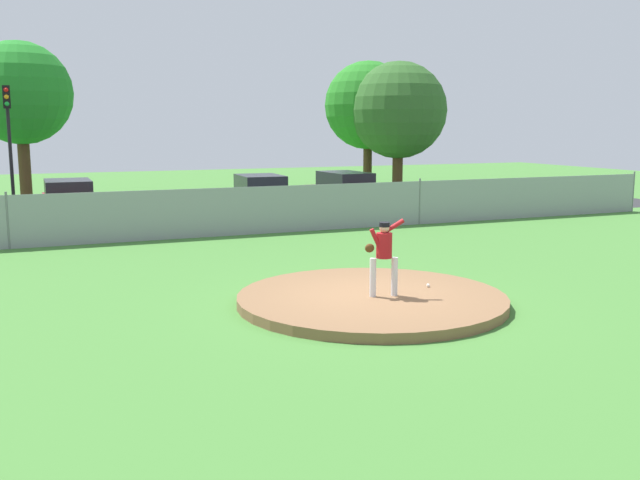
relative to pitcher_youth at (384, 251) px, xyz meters
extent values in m
plane|color=#427A33|center=(-0.15, 6.22, -1.14)|extent=(80.00, 80.00, 0.00)
cube|color=#2B2B2D|center=(-0.15, 14.72, -1.13)|extent=(44.00, 7.00, 0.01)
cylinder|color=brown|center=(-0.15, 0.22, -1.04)|extent=(5.52, 5.52, 0.20)
cylinder|color=silver|center=(-0.21, 0.04, -0.54)|extent=(0.13, 0.13, 0.79)
cylinder|color=silver|center=(0.23, -0.05, -0.54)|extent=(0.13, 0.13, 0.79)
cylinder|color=maroon|center=(0.01, 0.00, 0.11)|extent=(0.32, 0.32, 0.51)
cylinder|color=maroon|center=(0.19, 0.00, 0.47)|extent=(0.50, 0.19, 0.34)
cylinder|color=maroon|center=(-0.17, 0.00, 0.23)|extent=(0.29, 0.15, 0.46)
ellipsoid|color=#4C2D14|center=(-0.29, 0.05, 0.06)|extent=(0.20, 0.12, 0.18)
sphere|color=tan|center=(0.01, 0.00, 0.46)|extent=(0.20, 0.20, 0.20)
cylinder|color=black|center=(0.01, 0.00, 0.53)|extent=(0.21, 0.21, 0.09)
sphere|color=white|center=(1.28, 0.35, -0.90)|extent=(0.07, 0.07, 0.07)
cube|color=gray|center=(-0.15, 10.22, -0.33)|extent=(34.98, 0.03, 1.61)
cylinder|color=slate|center=(-7.14, 10.22, -0.28)|extent=(0.07, 0.07, 1.71)
cylinder|color=slate|center=(6.85, 10.22, -0.28)|extent=(0.07, 0.07, 1.71)
cylinder|color=slate|center=(17.34, 10.22, -0.28)|extent=(0.07, 0.07, 1.71)
cube|color=slate|center=(1.97, 14.27, -0.44)|extent=(1.91, 4.11, 0.75)
cube|color=black|center=(1.97, 14.27, 0.25)|extent=(1.70, 2.28, 0.64)
cylinder|color=black|center=(2.01, 15.52, -0.82)|extent=(1.84, 0.71, 0.64)
cylinder|color=black|center=(1.92, 13.01, -0.82)|extent=(1.84, 0.71, 0.64)
cube|color=maroon|center=(5.99, 14.98, -0.48)|extent=(1.91, 4.79, 0.67)
cube|color=black|center=(5.99, 14.98, 0.20)|extent=(1.68, 2.66, 0.69)
cylinder|color=black|center=(5.92, 16.44, -0.82)|extent=(1.79, 0.72, 0.64)
cylinder|color=black|center=(6.05, 13.52, -0.82)|extent=(1.79, 0.72, 0.64)
cube|color=#A81919|center=(-5.19, 14.85, -0.44)|extent=(1.73, 4.15, 0.76)
cube|color=black|center=(-5.19, 14.85, 0.24)|extent=(1.59, 2.28, 0.60)
cylinder|color=black|center=(-5.19, 16.14, -0.82)|extent=(1.78, 0.65, 0.64)
cylinder|color=black|center=(-5.18, 13.57, -0.82)|extent=(1.78, 0.65, 0.64)
cone|color=orange|center=(-3.66, 17.29, -0.85)|extent=(0.32, 0.32, 0.55)
cube|color=black|center=(-3.66, 17.29, -1.11)|extent=(0.40, 0.40, 0.03)
cylinder|color=black|center=(-7.10, 18.69, 1.46)|extent=(0.14, 0.14, 5.20)
cube|color=black|center=(-7.10, 18.51, 3.61)|extent=(0.28, 0.24, 0.90)
sphere|color=red|center=(-7.10, 18.39, 3.88)|extent=(0.18, 0.18, 0.18)
sphere|color=orange|center=(-7.10, 18.39, 3.61)|extent=(0.18, 0.18, 0.18)
sphere|color=green|center=(-7.10, 18.39, 3.34)|extent=(0.18, 0.18, 0.18)
cylinder|color=#4C331E|center=(-6.62, 22.13, 0.60)|extent=(0.52, 0.52, 3.48)
sphere|color=#218025|center=(-6.62, 22.13, 3.94)|extent=(4.56, 4.56, 4.56)
cylinder|color=#4C331E|center=(12.05, 25.08, 0.38)|extent=(0.51, 0.51, 3.03)
sphere|color=#267C21|center=(12.05, 25.08, 3.68)|extent=(5.10, 5.10, 5.10)
cylinder|color=#4C331E|center=(12.94, 23.02, 0.17)|extent=(0.59, 0.59, 2.61)
sphere|color=#2E5D25|center=(12.94, 23.02, 3.37)|extent=(5.41, 5.41, 5.41)
camera|label=1|loc=(-6.50, -12.36, 2.46)|focal=39.53mm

